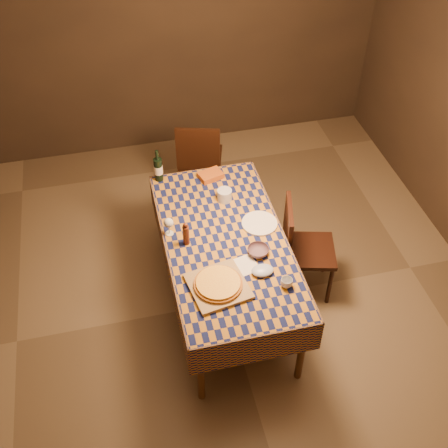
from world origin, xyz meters
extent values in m
plane|color=brown|center=(0.00, 0.00, 0.00)|extent=(5.00, 5.00, 0.00)
cube|color=#34271D|center=(0.00, 2.50, 1.35)|extent=(4.50, 0.10, 2.70)
cylinder|color=brown|center=(-0.38, -0.83, 0.38)|extent=(0.06, 0.06, 0.75)
cylinder|color=brown|center=(0.38, -0.83, 0.38)|extent=(0.06, 0.06, 0.75)
cylinder|color=brown|center=(-0.38, 0.83, 0.38)|extent=(0.06, 0.06, 0.75)
cylinder|color=brown|center=(0.38, 0.83, 0.38)|extent=(0.06, 0.06, 0.75)
cube|color=brown|center=(0.00, 0.00, 0.74)|extent=(0.90, 1.80, 0.03)
cube|color=brown|center=(0.00, 0.00, 0.76)|extent=(0.92, 1.82, 0.02)
cube|color=brown|center=(0.00, -0.92, 0.62)|extent=(0.94, 0.01, 0.30)
cube|color=brown|center=(0.00, 0.92, 0.62)|extent=(0.94, 0.01, 0.30)
cube|color=brown|center=(-0.47, 0.00, 0.62)|extent=(0.01, 1.84, 0.30)
cube|color=brown|center=(0.47, 0.00, 0.62)|extent=(0.01, 1.84, 0.30)
cube|color=#997848|center=(-0.16, -0.45, 0.78)|extent=(0.46, 0.46, 0.02)
cylinder|color=#A45B1B|center=(-0.16, -0.45, 0.80)|extent=(0.40, 0.40, 0.02)
cylinder|color=gold|center=(-0.16, -0.45, 0.82)|extent=(0.36, 0.36, 0.02)
cylinder|color=#502112|center=(-0.30, 0.04, 0.86)|extent=(0.06, 0.06, 0.17)
sphere|color=#502112|center=(-0.30, 0.04, 0.96)|extent=(0.04, 0.04, 0.04)
imported|color=#5B404C|center=(0.21, -0.19, 0.80)|extent=(0.17, 0.17, 0.05)
cylinder|color=silver|center=(-0.41, 0.17, 0.77)|extent=(0.08, 0.08, 0.00)
cylinder|color=silver|center=(-0.41, 0.17, 0.81)|extent=(0.01, 0.01, 0.07)
sphere|color=silver|center=(-0.41, 0.17, 0.89)|extent=(0.08, 0.08, 0.08)
ellipsoid|color=#3E070F|center=(-0.41, 0.17, 0.88)|extent=(0.05, 0.05, 0.03)
cylinder|color=black|center=(-0.39, 0.86, 0.88)|extent=(0.09, 0.09, 0.22)
cylinder|color=black|center=(-0.39, 0.86, 1.03)|extent=(0.03, 0.03, 0.09)
cylinder|color=beige|center=(-0.39, 0.86, 0.88)|extent=(0.09, 0.09, 0.08)
cylinder|color=silver|center=(0.10, 0.47, 0.82)|extent=(0.13, 0.13, 0.10)
cube|color=#AF5017|center=(0.05, 0.78, 0.80)|extent=(0.23, 0.19, 0.05)
cylinder|color=white|center=(0.31, 0.12, 0.78)|extent=(0.31, 0.31, 0.02)
imported|color=silver|center=(0.32, -0.55, 0.81)|extent=(0.09, 0.09, 0.07)
cube|color=white|center=(0.05, -0.30, 0.77)|extent=(0.28, 0.23, 0.00)
ellipsoid|color=#ABBCDB|center=(0.19, -0.38, 0.79)|extent=(0.19, 0.16, 0.05)
cube|color=black|center=(0.10, 1.50, 0.45)|extent=(0.52, 0.52, 0.04)
cube|color=black|center=(0.04, 1.31, 0.70)|extent=(0.41, 0.15, 0.46)
cylinder|color=black|center=(0.32, 1.62, 0.21)|extent=(0.04, 0.04, 0.43)
cylinder|color=black|center=(-0.02, 1.72, 0.21)|extent=(0.04, 0.04, 0.43)
cylinder|color=black|center=(0.22, 1.28, 0.21)|extent=(0.04, 0.04, 0.43)
cylinder|color=black|center=(-0.13, 1.38, 0.21)|extent=(0.04, 0.04, 0.43)
cube|color=black|center=(0.73, 0.02, 0.45)|extent=(0.51, 0.51, 0.04)
cube|color=black|center=(0.54, 0.07, 0.70)|extent=(0.14, 0.42, 0.46)
cylinder|color=black|center=(0.86, -0.20, 0.21)|extent=(0.04, 0.04, 0.43)
cylinder|color=black|center=(0.95, 0.15, 0.21)|extent=(0.04, 0.04, 0.43)
cylinder|color=black|center=(0.51, -0.10, 0.21)|extent=(0.04, 0.04, 0.43)
cylinder|color=black|center=(0.60, 0.24, 0.21)|extent=(0.04, 0.04, 0.43)
camera|label=1|loc=(-0.71, -2.97, 3.88)|focal=45.00mm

